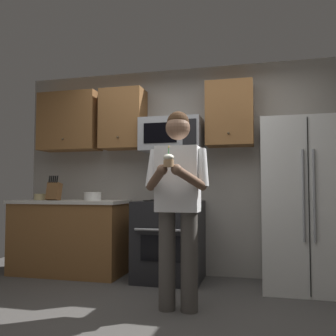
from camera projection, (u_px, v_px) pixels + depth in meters
name	position (u px, v px, depth m)	size (l,w,h in m)	color
ground_plane	(146.00, 322.00, 2.94)	(6.00, 6.00, 0.00)	#474442
wall_back	(188.00, 170.00, 4.71)	(4.40, 0.10, 2.60)	gray
oven_range	(169.00, 240.00, 4.32)	(0.76, 0.70, 0.93)	black
microwave	(172.00, 135.00, 4.51)	(0.74, 0.41, 0.40)	#9EA0A5
refrigerator	(305.00, 204.00, 3.94)	(0.90, 0.75, 1.80)	white
cabinet_row_upper	(129.00, 119.00, 4.71)	(2.78, 0.36, 0.76)	brown
counter_left	(69.00, 237.00, 4.66)	(1.44, 0.66, 0.92)	brown
knife_block	(54.00, 191.00, 4.69)	(0.16, 0.15, 0.32)	brown
bowl_large_white	(93.00, 196.00, 4.58)	(0.22, 0.22, 0.10)	white
bowl_small_colored	(41.00, 197.00, 4.84)	(0.17, 0.17, 0.08)	beige
person	(178.00, 196.00, 3.28)	(0.60, 0.48, 1.76)	#4C4742
cupcake	(169.00, 160.00, 2.97)	(0.09, 0.09, 0.17)	#A87F56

